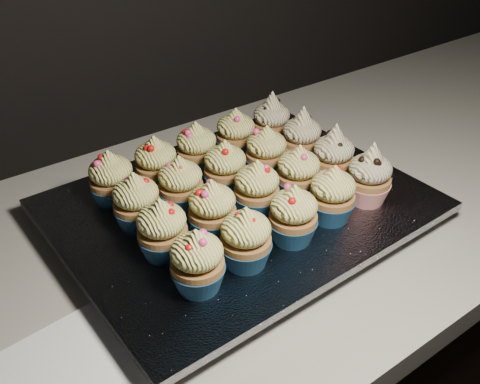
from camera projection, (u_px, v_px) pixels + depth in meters
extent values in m
cube|color=black|center=(271.00, 384.00, 1.10)|extent=(2.40, 0.60, 0.86)
cube|color=beige|center=(280.00, 205.00, 0.85)|extent=(2.44, 0.64, 0.04)
cube|color=white|center=(61.00, 382.00, 0.55)|extent=(0.17, 0.17, 0.00)
cube|color=black|center=(240.00, 214.00, 0.77)|extent=(0.47, 0.36, 0.02)
cube|color=silver|center=(240.00, 205.00, 0.76)|extent=(0.51, 0.40, 0.01)
cone|color=navy|center=(198.00, 277.00, 0.61)|extent=(0.06, 0.06, 0.03)
ellipsoid|color=#FFF580|center=(197.00, 252.00, 0.59)|extent=(0.06, 0.06, 0.04)
cone|color=#FFF580|center=(196.00, 235.00, 0.58)|extent=(0.03, 0.03, 0.02)
cone|color=navy|center=(246.00, 254.00, 0.64)|extent=(0.06, 0.06, 0.03)
ellipsoid|color=#FFF580|center=(246.00, 229.00, 0.62)|extent=(0.06, 0.06, 0.04)
cone|color=#FFF580|center=(246.00, 213.00, 0.61)|extent=(0.03, 0.03, 0.02)
cone|color=navy|center=(292.00, 230.00, 0.68)|extent=(0.06, 0.06, 0.03)
ellipsoid|color=#FFF580|center=(294.00, 206.00, 0.66)|extent=(0.06, 0.06, 0.04)
cone|color=#FFF580|center=(295.00, 190.00, 0.65)|extent=(0.03, 0.03, 0.02)
cone|color=navy|center=(331.00, 209.00, 0.72)|extent=(0.06, 0.06, 0.03)
ellipsoid|color=#FFF580|center=(333.00, 186.00, 0.70)|extent=(0.06, 0.06, 0.04)
cone|color=#FFF580|center=(335.00, 171.00, 0.69)|extent=(0.03, 0.03, 0.02)
cone|color=red|center=(367.00, 191.00, 0.76)|extent=(0.06, 0.06, 0.03)
ellipsoid|color=beige|center=(370.00, 169.00, 0.73)|extent=(0.06, 0.06, 0.04)
cone|color=beige|center=(373.00, 151.00, 0.72)|extent=(0.03, 0.03, 0.03)
cone|color=navy|center=(164.00, 245.00, 0.66)|extent=(0.06, 0.06, 0.03)
ellipsoid|color=#FFF580|center=(161.00, 220.00, 0.64)|extent=(0.06, 0.06, 0.04)
cone|color=#FFF580|center=(160.00, 204.00, 0.62)|extent=(0.03, 0.03, 0.02)
cone|color=navy|center=(213.00, 224.00, 0.69)|extent=(0.06, 0.06, 0.03)
ellipsoid|color=#FFF580|center=(212.00, 200.00, 0.67)|extent=(0.06, 0.06, 0.04)
cone|color=#FFF580|center=(211.00, 185.00, 0.66)|extent=(0.03, 0.03, 0.02)
cone|color=navy|center=(256.00, 203.00, 0.73)|extent=(0.06, 0.06, 0.03)
ellipsoid|color=#FFF580|center=(257.00, 180.00, 0.71)|extent=(0.06, 0.06, 0.04)
cone|color=#FFF580|center=(257.00, 165.00, 0.70)|extent=(0.03, 0.03, 0.02)
cone|color=navy|center=(297.00, 187.00, 0.76)|extent=(0.06, 0.06, 0.03)
ellipsoid|color=#FFF580|center=(299.00, 165.00, 0.74)|extent=(0.06, 0.06, 0.04)
cone|color=#FFF580|center=(300.00, 150.00, 0.73)|extent=(0.03, 0.03, 0.02)
cone|color=red|center=(331.00, 171.00, 0.80)|extent=(0.06, 0.06, 0.03)
ellipsoid|color=beige|center=(334.00, 149.00, 0.78)|extent=(0.06, 0.06, 0.04)
cone|color=beige|center=(336.00, 132.00, 0.76)|extent=(0.03, 0.03, 0.03)
cone|color=navy|center=(139.00, 217.00, 0.71)|extent=(0.06, 0.06, 0.03)
ellipsoid|color=#FFF580|center=(135.00, 193.00, 0.68)|extent=(0.06, 0.06, 0.04)
cone|color=#FFF580|center=(133.00, 178.00, 0.67)|extent=(0.03, 0.03, 0.02)
cone|color=navy|center=(182.00, 199.00, 0.74)|extent=(0.06, 0.06, 0.03)
ellipsoid|color=#FFF580|center=(180.00, 176.00, 0.72)|extent=(0.06, 0.06, 0.04)
cone|color=#FFF580|center=(179.00, 161.00, 0.71)|extent=(0.03, 0.03, 0.02)
cone|color=navy|center=(225.00, 182.00, 0.78)|extent=(0.06, 0.06, 0.03)
ellipsoid|color=#FFF580|center=(225.00, 159.00, 0.75)|extent=(0.06, 0.06, 0.04)
cone|color=#FFF580|center=(225.00, 145.00, 0.74)|extent=(0.03, 0.03, 0.02)
cone|color=navy|center=(266.00, 166.00, 0.81)|extent=(0.06, 0.06, 0.03)
ellipsoid|color=#FFF580|center=(266.00, 144.00, 0.79)|extent=(0.06, 0.06, 0.04)
cone|color=#FFF580|center=(267.00, 130.00, 0.78)|extent=(0.03, 0.03, 0.02)
cone|color=red|center=(301.00, 152.00, 0.85)|extent=(0.06, 0.06, 0.03)
ellipsoid|color=beige|center=(302.00, 131.00, 0.83)|extent=(0.06, 0.06, 0.04)
cone|color=beige|center=(303.00, 114.00, 0.81)|extent=(0.03, 0.03, 0.03)
cone|color=navy|center=(114.00, 193.00, 0.75)|extent=(0.06, 0.06, 0.03)
ellipsoid|color=#FFF580|center=(110.00, 170.00, 0.73)|extent=(0.06, 0.06, 0.04)
cone|color=#FFF580|center=(108.00, 156.00, 0.72)|extent=(0.03, 0.03, 0.02)
cone|color=navy|center=(158.00, 177.00, 0.79)|extent=(0.06, 0.06, 0.03)
ellipsoid|color=#FFF580|center=(155.00, 155.00, 0.76)|extent=(0.06, 0.06, 0.04)
cone|color=#FFF580|center=(154.00, 141.00, 0.75)|extent=(0.03, 0.03, 0.02)
cone|color=navy|center=(198.00, 162.00, 0.82)|extent=(0.06, 0.06, 0.03)
ellipsoid|color=#FFF580|center=(196.00, 140.00, 0.80)|extent=(0.06, 0.06, 0.04)
cone|color=#FFF580|center=(196.00, 127.00, 0.79)|extent=(0.03, 0.03, 0.02)
cone|color=navy|center=(236.00, 147.00, 0.86)|extent=(0.06, 0.06, 0.03)
ellipsoid|color=#FFF580|center=(236.00, 126.00, 0.84)|extent=(0.06, 0.06, 0.04)
cone|color=#FFF580|center=(236.00, 113.00, 0.83)|extent=(0.03, 0.03, 0.02)
cone|color=red|center=(271.00, 135.00, 0.90)|extent=(0.06, 0.06, 0.03)
ellipsoid|color=beige|center=(272.00, 115.00, 0.87)|extent=(0.06, 0.06, 0.04)
cone|color=beige|center=(272.00, 99.00, 0.86)|extent=(0.03, 0.03, 0.03)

